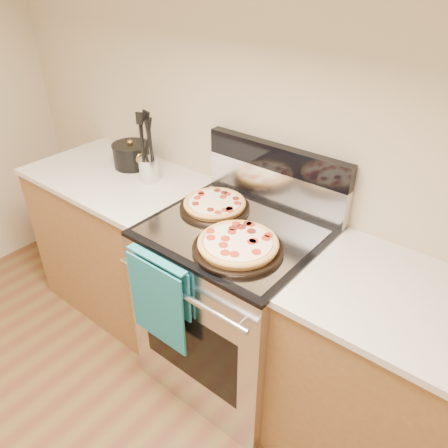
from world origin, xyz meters
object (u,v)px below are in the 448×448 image
Objects in this scene: pepperoni_pizza_front at (238,245)px; utensil_crock at (149,170)px; range_body at (234,307)px; saucepan at (132,156)px; pepperoni_pizza_back at (215,205)px.

utensil_crock is (-0.78, 0.23, 0.02)m from pepperoni_pizza_front.
range_body is 4.37× the size of saucepan.
range_body is 2.41× the size of pepperoni_pizza_front.
utensil_crock is (-0.49, 0.03, 0.03)m from pepperoni_pizza_back.
pepperoni_pizza_front is 1.81× the size of saucepan.
pepperoni_pizza_front is 0.81m from utensil_crock.
utensil_crock is 0.23m from saucepan.
pepperoni_pizza_back is 1.61× the size of saucepan.
pepperoni_pizza_front is (0.29, -0.20, 0.00)m from pepperoni_pizza_back.
utensil_crock is at bearing 171.47° from range_body.
range_body is at bearing 131.11° from pepperoni_pizza_front.
pepperoni_pizza_front is at bearing -34.28° from pepperoni_pizza_back.
pepperoni_pizza_back is 0.36m from pepperoni_pizza_front.
utensil_crock reaches higher than pepperoni_pizza_back.
pepperoni_pizza_back is at bearing -3.53° from utensil_crock.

